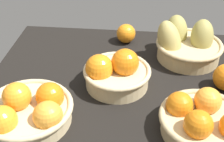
{
  "coord_description": "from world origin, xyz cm",
  "views": [
    {
      "loc": [
        -5.03,
        77.02,
        61.31
      ],
      "look_at": [
        2.72,
        -0.84,
        7.0
      ],
      "focal_mm": 49.68,
      "sensor_mm": 36.0,
      "label": 1
    }
  ],
  "objects": [
    {
      "name": "market_tray",
      "position": [
        0.0,
        0.0,
        1.5
      ],
      "size": [
        84.0,
        72.0,
        3.0
      ],
      "primitive_type": "cube",
      "color": "black",
      "rests_on": "ground"
    },
    {
      "name": "basket_near_left_pears",
      "position": [
        -21.17,
        -17.78,
        8.07
      ],
      "size": [
        25.56,
        22.71,
        16.02
      ],
      "color": "tan",
      "rests_on": "market_tray"
    },
    {
      "name": "basket_far_left",
      "position": [
        -22.22,
        18.55,
        7.16
      ],
      "size": [
        22.7,
        22.7,
        10.48
      ],
      "color": "tan",
      "rests_on": "market_tray"
    },
    {
      "name": "basket_far_right",
      "position": [
        22.51,
        19.34,
        7.09
      ],
      "size": [
        24.13,
        24.13,
        10.98
      ],
      "color": "#D3BC8C",
      "rests_on": "market_tray"
    },
    {
      "name": "loose_orange_side_gap",
      "position": [
        -0.05,
        -26.59,
        6.57
      ],
      "size": [
        7.14,
        7.14,
        7.14
      ],
      "primitive_type": "sphere",
      "color": "orange",
      "rests_on": "market_tray"
    },
    {
      "name": "basket_center",
      "position": [
        1.49,
        0.83,
        7.59
      ],
      "size": [
        20.55,
        20.55,
        12.1
      ],
      "color": "#D3BC8C",
      "rests_on": "market_tray"
    }
  ]
}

